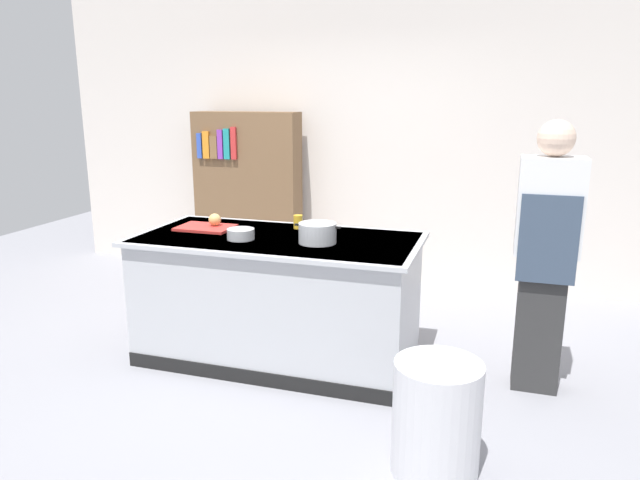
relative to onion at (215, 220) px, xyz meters
The scene contains 11 objects.
ground_plane 1.11m from the onion, 12.38° to the right, with size 10.00×10.00×0.00m, color gray.
back_wall 2.12m from the onion, 74.77° to the left, with size 6.40×0.12×3.00m, color silver.
counter_island 0.75m from the onion, 12.44° to the right, with size 1.98×0.98×0.90m.
cutting_board 0.09m from the onion, 143.47° to the right, with size 0.40×0.28×0.02m, color red.
onion is the anchor object (origin of this frame).
stock_pot 0.88m from the onion, 12.48° to the right, with size 0.32×0.25×0.13m.
mixing_bowl 0.41m from the onion, 37.64° to the right, with size 0.19×0.19×0.07m, color #B7BABF.
juice_cup 0.62m from the onion, 17.00° to the left, with size 0.07×0.07×0.10m, color yellow.
trash_bin 2.21m from the onion, 32.40° to the right, with size 0.44×0.44×0.59m, color silver.
person_chef 2.29m from the onion, ahead, with size 0.38×0.25×1.72m.
bookshelf 1.76m from the onion, 106.56° to the left, with size 1.10×0.31×1.70m.
Camera 1 is at (1.47, -3.66, 1.85)m, focal length 32.75 mm.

